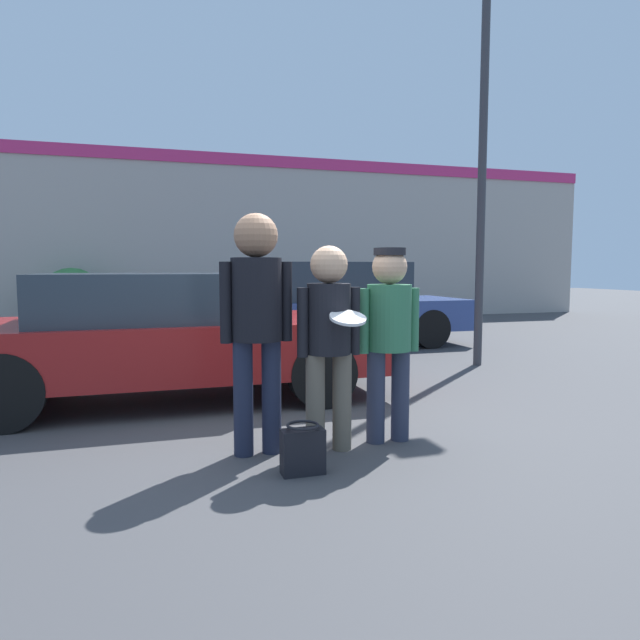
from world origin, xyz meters
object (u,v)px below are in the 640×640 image
object	(u,v)px
person_left	(257,309)
person_right	(389,327)
parked_car_far	(337,304)
person_middle_with_frisbee	(329,332)
parked_car_near	(168,334)
street_lamp	(495,98)
shrub	(72,299)
handbag	(303,450)

from	to	relation	value
person_left	person_right	size ratio (longest dim) A/B	1.16
person_right	parked_car_far	size ratio (longest dim) A/B	0.34
person_middle_with_frisbee	parked_car_far	distance (m)	6.03
person_middle_with_frisbee	parked_car_near	distance (m)	2.45
person_right	street_lamp	bearing A→B (deg)	45.26
person_left	parked_car_near	bearing A→B (deg)	105.20
person_middle_with_frisbee	parked_car_near	world-z (taller)	person_middle_with_frisbee
person_left	shrub	distance (m)	10.29
person_middle_with_frisbee	street_lamp	world-z (taller)	street_lamp
shrub	handbag	bearing A→B (deg)	-76.40
street_lamp	parked_car_near	bearing A→B (deg)	-168.89
person_right	shrub	xyz separation A→B (m)	(-3.43, 10.02, -0.24)
parked_car_far	street_lamp	xyz separation A→B (m)	(1.46, -2.58, 3.07)
person_middle_with_frisbee	person_right	distance (m)	0.55
person_left	parked_car_near	size ratio (longest dim) A/B	0.39
person_left	parked_car_near	distance (m)	2.19
person_right	handbag	size ratio (longest dim) A/B	4.46
person_middle_with_frisbee	person_right	bearing A→B (deg)	9.46
person_right	handbag	xyz separation A→B (m)	(-0.88, -0.52, -0.78)
street_lamp	handbag	world-z (taller)	street_lamp
person_left	parked_car_far	bearing A→B (deg)	65.01
shrub	parked_car_far	bearing A→B (deg)	-42.05
person_middle_with_frisbee	person_right	xyz separation A→B (m)	(0.54, 0.09, 0.01)
person_left	person_middle_with_frisbee	bearing A→B (deg)	-10.12
person_right	parked_car_far	world-z (taller)	person_right
person_right	parked_car_far	xyz separation A→B (m)	(1.50, 5.57, -0.19)
shrub	handbag	xyz separation A→B (m)	(2.55, -10.54, -0.54)
person_middle_with_frisbee	shrub	size ratio (longest dim) A/B	1.12
person_left	person_middle_with_frisbee	world-z (taller)	person_left
person_left	person_middle_with_frisbee	size ratio (longest dim) A/B	1.15
parked_car_near	handbag	xyz separation A→B (m)	(0.78, -2.60, -0.54)
shrub	person_middle_with_frisbee	bearing A→B (deg)	-74.09
person_left	street_lamp	xyz separation A→B (m)	(4.06, 2.99, 2.71)
person_middle_with_frisbee	parked_car_far	size ratio (longest dim) A/B	0.34
person_right	street_lamp	distance (m)	5.11
person_middle_with_frisbee	handbag	size ratio (longest dim) A/B	4.49
parked_car_near	street_lamp	xyz separation A→B (m)	(4.62, 0.91, 3.12)
parked_car_near	street_lamp	bearing A→B (deg)	11.11
person_left	shrub	xyz separation A→B (m)	(-2.34, 10.02, -0.41)
person_left	parked_car_far	world-z (taller)	person_left
parked_car_near	street_lamp	distance (m)	5.65
person_left	person_right	distance (m)	1.10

